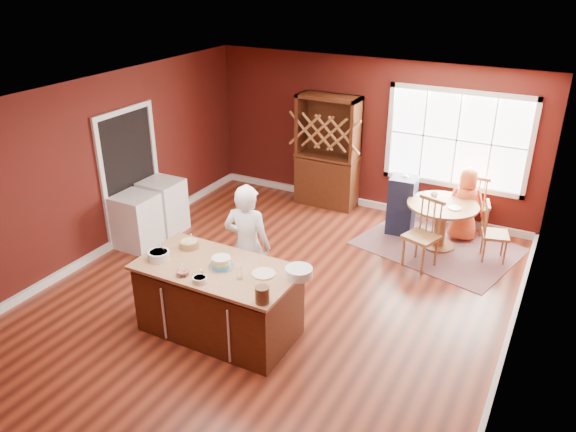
% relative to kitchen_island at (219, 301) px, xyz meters
% --- Properties ---
extents(room_shell, '(7.00, 7.00, 7.00)m').
position_rel_kitchen_island_xyz_m(room_shell, '(0.21, 0.99, 0.91)').
color(room_shell, maroon).
rests_on(room_shell, ground).
extents(window, '(2.36, 0.10, 1.66)m').
position_rel_kitchen_island_xyz_m(window, '(1.71, 4.46, 1.06)').
color(window, white).
rests_on(window, room_shell).
extents(doorway, '(0.08, 1.26, 2.13)m').
position_rel_kitchen_island_xyz_m(doorway, '(-2.76, 1.59, 0.59)').
color(doorway, white).
rests_on(doorway, room_shell).
extents(kitchen_island, '(1.93, 1.01, 0.92)m').
position_rel_kitchen_island_xyz_m(kitchen_island, '(0.00, 0.00, 0.00)').
color(kitchen_island, '#40190E').
rests_on(kitchen_island, ground).
extents(dining_table, '(1.10, 1.10, 0.75)m').
position_rel_kitchen_island_xyz_m(dining_table, '(1.81, 3.49, 0.10)').
color(dining_table, brown).
rests_on(dining_table, ground).
extents(baker, '(0.69, 0.52, 1.70)m').
position_rel_kitchen_island_xyz_m(baker, '(-0.02, 0.71, 0.41)').
color(baker, silver).
rests_on(baker, ground).
extents(layer_cake, '(0.31, 0.31, 0.13)m').
position_rel_kitchen_island_xyz_m(layer_cake, '(0.05, 0.02, 0.54)').
color(layer_cake, silver).
rests_on(layer_cake, kitchen_island).
extents(bowl_blue, '(0.26, 0.26, 0.10)m').
position_rel_kitchen_island_xyz_m(bowl_blue, '(-0.72, -0.17, 0.53)').
color(bowl_blue, white).
rests_on(bowl_blue, kitchen_island).
extents(bowl_yellow, '(0.24, 0.24, 0.09)m').
position_rel_kitchen_island_xyz_m(bowl_yellow, '(-0.58, 0.24, 0.53)').
color(bowl_yellow, olive).
rests_on(bowl_yellow, kitchen_island).
extents(bowl_pink, '(0.15, 0.15, 0.05)m').
position_rel_kitchen_island_xyz_m(bowl_pink, '(-0.23, -0.35, 0.51)').
color(bowl_pink, silver).
rests_on(bowl_pink, kitchen_island).
extents(bowl_olive, '(0.17, 0.17, 0.06)m').
position_rel_kitchen_island_xyz_m(bowl_olive, '(0.03, -0.37, 0.51)').
color(bowl_olive, beige).
rests_on(bowl_olive, kitchen_island).
extents(drinking_glass, '(0.07, 0.07, 0.15)m').
position_rel_kitchen_island_xyz_m(drinking_glass, '(0.38, -0.11, 0.55)').
color(drinking_glass, silver).
rests_on(drinking_glass, kitchen_island).
extents(dinner_plate, '(0.27, 0.27, 0.02)m').
position_rel_kitchen_island_xyz_m(dinner_plate, '(0.57, 0.11, 0.49)').
color(dinner_plate, beige).
rests_on(dinner_plate, kitchen_island).
extents(white_tub, '(0.32, 0.32, 0.11)m').
position_rel_kitchen_island_xyz_m(white_tub, '(0.95, 0.25, 0.54)').
color(white_tub, white).
rests_on(white_tub, kitchen_island).
extents(stoneware_crock, '(0.16, 0.16, 0.19)m').
position_rel_kitchen_island_xyz_m(stoneware_crock, '(0.85, -0.39, 0.57)').
color(stoneware_crock, '#492F1A').
rests_on(stoneware_crock, kitchen_island).
extents(rug, '(2.68, 2.30, 0.01)m').
position_rel_kitchen_island_xyz_m(rug, '(1.81, 3.49, -0.43)').
color(rug, brown).
rests_on(rug, ground).
extents(chair_east, '(0.46, 0.48, 0.94)m').
position_rel_kitchen_island_xyz_m(chair_east, '(2.65, 3.46, 0.03)').
color(chair_east, '#965F3D').
rests_on(chair_east, ground).
extents(chair_south, '(0.56, 0.55, 1.07)m').
position_rel_kitchen_island_xyz_m(chair_south, '(1.71, 2.74, 0.09)').
color(chair_south, brown).
rests_on(chair_south, ground).
extents(chair_north, '(0.45, 0.43, 1.06)m').
position_rel_kitchen_island_xyz_m(chair_north, '(2.17, 4.31, 0.09)').
color(chair_north, brown).
rests_on(chair_north, ground).
extents(seated_woman, '(0.68, 0.53, 1.22)m').
position_rel_kitchen_island_xyz_m(seated_woman, '(2.07, 3.96, 0.17)').
color(seated_woman, '#E16032').
rests_on(seated_woman, ground).
extents(high_chair, '(0.44, 0.44, 1.02)m').
position_rel_kitchen_island_xyz_m(high_chair, '(1.10, 3.72, 0.07)').
color(high_chair, black).
rests_on(high_chair, ground).
extents(toddler, '(0.18, 0.14, 0.26)m').
position_rel_kitchen_island_xyz_m(toddler, '(1.06, 3.84, 0.37)').
color(toddler, '#8CA5BF').
rests_on(toddler, high_chair).
extents(table_plate, '(0.21, 0.21, 0.02)m').
position_rel_kitchen_island_xyz_m(table_plate, '(2.02, 3.39, 0.32)').
color(table_plate, beige).
rests_on(table_plate, dining_table).
extents(table_cup, '(0.14, 0.14, 0.09)m').
position_rel_kitchen_island_xyz_m(table_cup, '(1.63, 3.66, 0.36)').
color(table_cup, silver).
rests_on(table_cup, dining_table).
extents(hutch, '(1.12, 0.47, 2.05)m').
position_rel_kitchen_island_xyz_m(hutch, '(-0.48, 4.21, 0.58)').
color(hutch, black).
rests_on(hutch, ground).
extents(washer, '(0.60, 0.58, 0.87)m').
position_rel_kitchen_island_xyz_m(washer, '(-2.43, 1.27, -0.00)').
color(washer, white).
rests_on(washer, ground).
extents(dryer, '(0.61, 0.59, 0.89)m').
position_rel_kitchen_island_xyz_m(dryer, '(-2.43, 1.91, 0.01)').
color(dryer, white).
rests_on(dryer, ground).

